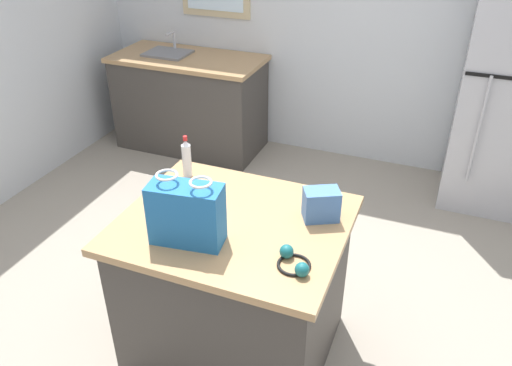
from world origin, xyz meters
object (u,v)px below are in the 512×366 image
shopping_bag (186,214)px  bottle (187,158)px  kitchen_island (235,287)px  small_box (321,204)px  ear_defenders (294,262)px

shopping_bag → bottle: shopping_bag is taller
kitchen_island → small_box: 0.67m
ear_defenders → shopping_bag: bearing=-179.3°
kitchen_island → shopping_bag: (-0.13, -0.22, 0.58)m
shopping_bag → ear_defenders: shopping_bag is taller
kitchen_island → small_box: small_box is taller
kitchen_island → shopping_bag: bearing=-120.3°
shopping_bag → small_box: 0.66m
shopping_bag → bottle: bearing=118.5°
bottle → ear_defenders: size_ratio=1.16×
shopping_bag → bottle: size_ratio=1.42×
small_box → bottle: bottle is taller
kitchen_island → ear_defenders: size_ratio=5.20×
shopping_bag → kitchen_island: bearing=59.7°
small_box → ear_defenders: size_ratio=0.81×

